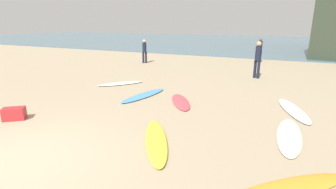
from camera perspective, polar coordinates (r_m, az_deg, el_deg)
name	(u,v)px	position (r m, az deg, el deg)	size (l,w,h in m)	color
ground_plane	(13,164)	(6.06, -31.43, -13.29)	(120.00, 120.00, 0.00)	tan
ocean_water	(258,42)	(41.30, 19.66, 11.11)	(120.00, 40.00, 0.08)	slate
surfboard_0	(181,102)	(8.97, 2.85, -1.62)	(0.56, 1.97, 0.07)	#E44C54
surfboard_1	(121,83)	(11.86, -10.58, 2.46)	(0.53, 2.10, 0.09)	white
surfboard_2	(144,95)	(9.79, -5.45, -0.17)	(0.51, 2.42, 0.08)	#4D98E5
surfboard_3	(289,136)	(7.01, 25.62, -8.35)	(0.57, 2.44, 0.06)	#F1E4C5
surfboard_4	(290,188)	(4.99, 25.79, -18.37)	(0.50, 2.36, 0.07)	orange
surfboard_5	(156,140)	(6.09, -2.70, -10.22)	(0.50, 2.50, 0.09)	yellow
surfboard_6	(293,110)	(9.05, 26.38, -3.13)	(0.55, 2.51, 0.08)	white
beachgoer_near	(258,58)	(13.63, 19.55, 7.83)	(0.38, 0.38, 1.86)	#191E33
beachgoer_mid	(144,50)	(18.10, -5.32, 9.92)	(0.39, 0.39, 1.63)	#191E33
beachgoer_far	(260,49)	(19.52, 19.97, 9.63)	(0.38, 0.38, 1.71)	#191E33
beach_cooler	(14,114)	(8.61, -31.34, -3.72)	(0.58, 0.32, 0.36)	#B2282D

